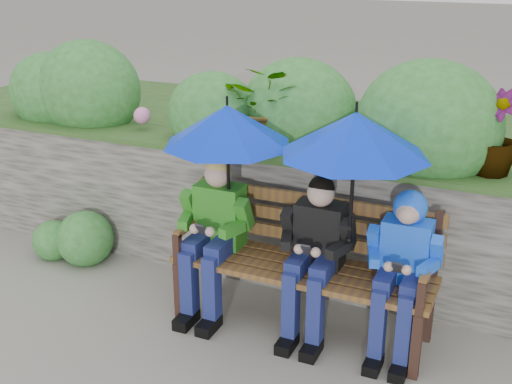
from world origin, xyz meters
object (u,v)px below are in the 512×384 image
at_px(boy_left, 214,229).
at_px(umbrella_right, 355,134).
at_px(boy_middle, 315,249).
at_px(boy_right, 403,260).
at_px(park_bench, 306,255).
at_px(umbrella_left, 227,125).

bearing_deg(boy_left, umbrella_right, -0.81).
height_order(boy_left, boy_middle, boy_left).
bearing_deg(boy_left, boy_right, 0.77).
relative_size(park_bench, boy_right, 1.62).
relative_size(boy_middle, umbrella_right, 1.20).
bearing_deg(boy_middle, umbrella_left, 175.90).
height_order(boy_right, umbrella_left, umbrella_left).
height_order(boy_middle, boy_right, boy_middle).
bearing_deg(umbrella_right, boy_left, 179.19).
bearing_deg(boy_middle, umbrella_right, -4.19).
height_order(boy_middle, umbrella_left, umbrella_left).
bearing_deg(boy_left, park_bench, 7.11).
xyz_separation_m(park_bench, boy_left, (-0.65, -0.08, 0.11)).
relative_size(park_bench, umbrella_right, 1.91).
bearing_deg(boy_middle, boy_left, -179.76).
distance_m(boy_left, boy_middle, 0.73).
bearing_deg(umbrella_left, boy_right, -1.50).
bearing_deg(umbrella_left, boy_left, -152.50).
height_order(park_bench, boy_left, boy_left).
bearing_deg(umbrella_left, park_bench, 3.29).
relative_size(park_bench, umbrella_left, 2.01).
xyz_separation_m(boy_middle, umbrella_left, (-0.64, 0.05, 0.74)).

